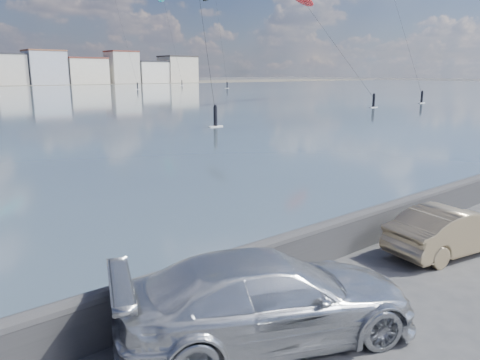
# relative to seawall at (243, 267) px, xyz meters

# --- Properties ---
(ground) EXTENTS (700.00, 700.00, 0.00)m
(ground) POSITION_rel_seawall_xyz_m (0.00, -2.70, -0.58)
(ground) COLOR #333335
(ground) RESTS_ON ground
(seawall) EXTENTS (400.00, 0.36, 1.08)m
(seawall) POSITION_rel_seawall_xyz_m (0.00, 0.00, 0.00)
(seawall) COLOR #28282B
(seawall) RESTS_ON ground
(car_silver) EXTENTS (6.03, 4.20, 1.62)m
(car_silver) POSITION_rel_seawall_xyz_m (-0.85, -1.76, 0.23)
(car_silver) COLOR silver
(car_silver) RESTS_ON ground
(car_champagne) EXTENTS (4.12, 2.05, 1.30)m
(car_champagne) POSITION_rel_seawall_xyz_m (5.86, -1.83, 0.07)
(car_champagne) COLOR tan
(car_champagne) RESTS_ON ground
(kitesurfer_3) EXTENTS (7.82, 14.13, 16.26)m
(kitesurfer_3) POSITION_rel_seawall_xyz_m (47.19, 42.50, 14.35)
(kitesurfer_3) COLOR red
(kitesurfer_3) RESTS_ON ground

